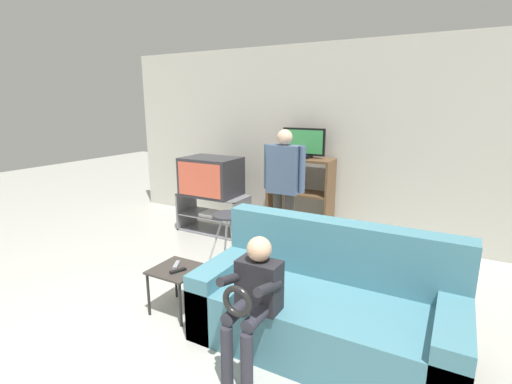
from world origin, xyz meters
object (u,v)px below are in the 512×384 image
Objects in this scene: remote_control_white at (176,265)px; person_seated_child at (253,295)px; folding_stool at (229,225)px; television_main at (211,176)px; remote_control_black at (178,271)px; couch at (326,308)px; snack_table at (177,274)px; tv_stand at (213,213)px; media_shelf at (300,196)px; television_flat at (304,144)px; person_standing_adult at (284,180)px.

person_seated_child reaches higher than remote_control_white.
television_main is at bearing 133.32° from folding_stool.
remote_control_black is 0.07× the size of couch.
snack_table is 2.84× the size of remote_control_white.
snack_table is 1.03m from person_seated_child.
television_main reaches higher than tv_stand.
television_main is at bearing 130.91° from person_seated_child.
media_shelf reaches higher than remote_control_black.
person_standing_adult is at bearing -85.32° from television_flat.
snack_table is (-0.16, -2.41, -0.20)m from media_shelf.
television_flat is 1.73m from folding_stool.
television_flat reaches higher than television_main.
person_standing_adult is (0.19, 1.73, 0.50)m from remote_control_black.
tv_stand is at bearing 169.88° from person_standing_adult.
folding_stool is at bearing 119.49° from remote_control_black.
snack_table is 1.31m from couch.
snack_table is at bearing -94.34° from television_flat.
television_flat is 2.61m from snack_table.
tv_stand is 1.06× the size of person_seated_child.
remote_control_black is 0.13m from remote_control_white.
remote_control_white is at bearing 159.40° from person_seated_child.
television_flat is 0.31× the size of couch.
tv_stand is 0.55m from television_main.
folding_stool is 0.94m from remote_control_black.
tv_stand is 1.40m from folding_stool.
couch is at bearing -63.08° from media_shelf.
person_standing_adult reaches higher than television_flat.
media_shelf is 0.71× the size of person_standing_adult.
couch is at bearing -27.81° from folding_stool.
television_main is at bearing 117.18° from snack_table.
television_main is 5.36× the size of remote_control_black.
remote_control_white is (-0.01, -0.85, -0.12)m from folding_stool.
tv_stand is 1.27m from media_shelf.
folding_stool is 1.63× the size of snack_table.
television_flat is 1.47× the size of snack_table.
remote_control_white is 1.74m from person_standing_adult.
person_standing_adult is at bearing -10.12° from tv_stand.
couch reaches higher than tv_stand.
television_flat is at bearing 82.19° from folding_stool.
television_main is 1.89× the size of snack_table.
television_main is 1.23m from person_standing_adult.
person_standing_adult is (0.08, -0.73, 0.36)m from media_shelf.
couch is (2.25, -1.70, 0.03)m from tv_stand.
snack_table is (0.03, -0.89, -0.19)m from folding_stool.
media_shelf is (1.13, 0.53, -0.26)m from television_main.
couch is at bearing -37.14° from tv_stand.
folding_stool is at bearing -47.30° from tv_stand.
folding_stool is at bearing -97.15° from media_shelf.
snack_table is 0.10m from remote_control_black.
television_main is 1.16× the size of folding_stool.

